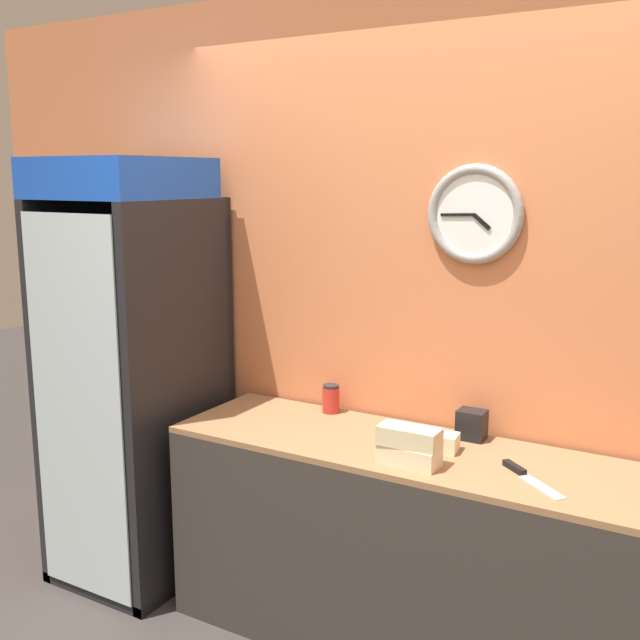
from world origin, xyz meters
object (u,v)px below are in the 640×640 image
Objects in this scene: beverage_cooler at (141,354)px; sandwich_flat_left at (430,440)px; sandwich_stack_middle at (409,437)px; sandwich_stack_bottom at (409,455)px; napkin_dispenser at (472,425)px; chefs_knife at (524,474)px; condiment_jar at (331,399)px.

beverage_cooler is 8.65× the size of sandwich_flat_left.
sandwich_stack_bottom is at bearing 0.00° from sandwich_stack_middle.
sandwich_stack_middle is 1.89× the size of napkin_dispenser.
beverage_cooler is at bearing -171.41° from napkin_dispenser.
sandwich_stack_bottom is at bearing -165.46° from chefs_knife.
chefs_knife is 0.99m from condiment_jar.
sandwich_flat_left is (0.01, 0.19, -0.07)m from sandwich_stack_middle.
chefs_knife is (0.39, -0.08, -0.03)m from sandwich_flat_left.
sandwich_stack_middle is 0.20m from sandwich_flat_left.
condiment_jar is 0.66m from napkin_dispenser.
napkin_dispenser reaches higher than sandwich_flat_left.
beverage_cooler is 1.47m from sandwich_stack_bottom.
sandwich_stack_bottom is at bearing -105.98° from napkin_dispenser.
napkin_dispenser is (0.66, -0.01, -0.00)m from condiment_jar.
sandwich_stack_bottom is 1.80× the size of condiment_jar.
napkin_dispenser reaches higher than sandwich_stack_bottom.
sandwich_flat_left reaches higher than chefs_knife.
condiment_jar is 1.07× the size of napkin_dispenser.
sandwich_flat_left is (1.46, 0.04, -0.18)m from beverage_cooler.
sandwich_stack_bottom is 1.92× the size of napkin_dispenser.
chefs_knife is at bearing -16.95° from condiment_jar.
napkin_dispenser is at bearing 136.45° from chefs_knife.
sandwich_stack_bottom is 0.85× the size of chefs_knife.
condiment_jar is (-0.95, 0.29, 0.06)m from chefs_knife.
napkin_dispenser is at bearing 74.02° from sandwich_stack_bottom.
sandwich_flat_left is at bearing 88.45° from sandwich_stack_middle.
napkin_dispenser is (-0.29, 0.27, 0.05)m from chefs_knife.
sandwich_stack_middle reaches higher than sandwich_flat_left.
beverage_cooler is 7.30× the size of chefs_knife.
condiment_jar reaches higher than sandwich_stack_bottom.
chefs_knife is (0.40, 0.10, -0.03)m from sandwich_stack_bottom.
sandwich_stack_bottom is (1.45, -0.14, -0.18)m from beverage_cooler.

